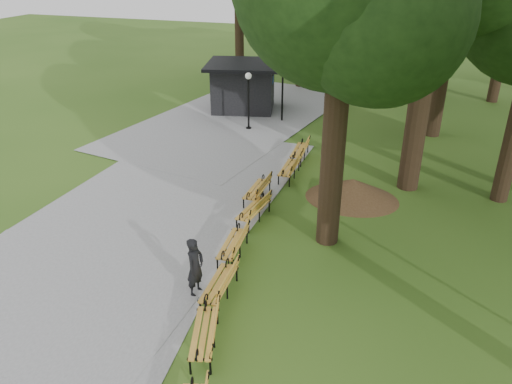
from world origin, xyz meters
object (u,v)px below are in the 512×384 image
(dirt_mound, at_px, (352,189))
(bench_4, at_px, (253,209))
(bench_6, at_px, (289,168))
(kiosk, at_px, (243,86))
(bench_3, at_px, (233,244))
(bench_1, at_px, (204,333))
(lamp_post, at_px, (248,89))
(bench_5, at_px, (257,189))
(bench_7, at_px, (300,150))
(bench_2, at_px, (219,284))
(person, at_px, (195,267))

(dirt_mound, xyz_separation_m, bench_4, (-2.93, -2.73, 0.04))
(bench_4, height_order, bench_6, same)
(kiosk, bearing_deg, bench_3, -84.79)
(bench_1, bearing_deg, lamp_post, 178.26)
(bench_6, bearing_deg, bench_1, 2.63)
(bench_3, xyz_separation_m, bench_5, (-0.50, 3.79, 0.00))
(lamp_post, height_order, bench_7, lamp_post)
(bench_5, relative_size, bench_7, 1.00)
(bench_2, relative_size, bench_7, 1.00)
(person, height_order, bench_6, person)
(lamp_post, xyz_separation_m, bench_3, (3.46, -11.30, -1.67))
(bench_2, distance_m, bench_7, 10.10)
(person, distance_m, bench_2, 0.76)
(lamp_post, distance_m, bench_1, 15.75)
(bench_4, distance_m, bench_6, 3.81)
(bench_5, distance_m, bench_6, 2.38)
(bench_4, bearing_deg, bench_6, -176.36)
(bench_2, relative_size, bench_3, 1.00)
(person, xyz_separation_m, bench_3, (0.28, 1.98, -0.40))
(bench_1, bearing_deg, bench_7, 166.19)
(bench_6, bearing_deg, bench_7, -178.98)
(bench_2, bearing_deg, lamp_post, -166.61)
(bench_7, bearing_deg, bench_4, -4.15)
(lamp_post, xyz_separation_m, bench_2, (3.83, -13.25, -1.67))
(bench_3, xyz_separation_m, bench_6, (0.09, 6.10, 0.00))
(bench_1, height_order, bench_5, same)
(bench_5, bearing_deg, lamp_post, -157.53)
(bench_6, bearing_deg, bench_2, 0.77)
(kiosk, height_order, bench_6, kiosk)
(bench_6, relative_size, bench_7, 1.00)
(bench_1, distance_m, bench_7, 11.95)
(person, relative_size, bench_7, 0.89)
(bench_3, distance_m, bench_7, 8.15)
(lamp_post, bearing_deg, bench_2, -73.89)
(dirt_mound, xyz_separation_m, bench_2, (-2.44, -6.97, 0.04))
(bench_1, height_order, bench_2, same)
(kiosk, height_order, bench_4, kiosk)
(person, bearing_deg, kiosk, 22.52)
(bench_3, height_order, bench_7, same)
(bench_4, bearing_deg, bench_5, -159.19)
(kiosk, relative_size, lamp_post, 1.50)
(bench_1, relative_size, bench_6, 1.00)
(kiosk, distance_m, bench_2, 17.24)
(kiosk, xyz_separation_m, bench_5, (4.38, -10.66, -0.93))
(person, bearing_deg, lamp_post, 20.37)
(kiosk, height_order, bench_5, kiosk)
(bench_3, bearing_deg, kiosk, -165.96)
(lamp_post, bearing_deg, bench_3, -72.97)
(lamp_post, distance_m, bench_4, 9.75)
(dirt_mound, relative_size, bench_4, 1.52)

